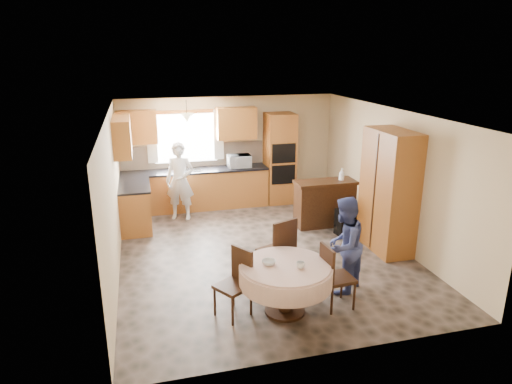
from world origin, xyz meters
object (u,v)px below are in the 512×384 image
Objects in this scene: oven_tower at (280,159)px; sideboard at (324,204)px; chair_left at (237,279)px; dining_table at (286,275)px; person_sink at (180,181)px; cupboard at (389,191)px; chair_right at (333,274)px; chair_back at (280,248)px; person_dining at (344,245)px.

sideboard is at bearing -75.38° from oven_tower.
oven_tower is 2.24× the size of chair_left.
person_sink is at bearing 103.98° from dining_table.
chair_left is (-3.09, -1.44, -0.58)m from cupboard.
chair_left is 1.00× the size of chair_right.
chair_left is at bearing 77.29° from chair_right.
dining_table is at bearing -106.34° from oven_tower.
chair_left is at bearing 17.86° from chair_back.
dining_table is 0.69m from chair_right.
dining_table is 1.35× the size of chair_left.
cupboard is 4.29m from person_sink.
person_sink is (-1.20, 3.29, 0.24)m from chair_back.
sideboard is at bearing -148.89° from chair_back.
person_sink is (-2.84, 1.14, 0.39)m from sideboard.
person_dining reaches higher than dining_table.
cupboard is at bearing -17.02° from person_sink.
chair_left reaches higher than sideboard.
chair_left is at bearing -65.66° from person_sink.
chair_back is 0.64× the size of person_sink.
cupboard reaches higher than person_dining.
person_sink is at bearing -101.08° from person_dining.
chair_right is at bearing -98.27° from oven_tower.
cupboard reaches higher than sideboard.
chair_right is at bearing -48.62° from person_sink.
cupboard reaches higher than dining_table.
dining_table is 1.10m from person_dining.
oven_tower is at bearing 73.66° from dining_table.
sideboard is 3.75m from chair_left.
cupboard is at bearing 177.27° from chair_back.
person_sink is (-3.47, 2.52, -0.26)m from cupboard.
sideboard is 0.57× the size of cupboard.
chair_left reaches higher than dining_table.
oven_tower reaches higher than dining_table.
oven_tower is 4.80m from chair_right.
chair_right is (-1.76, -1.63, -0.57)m from cupboard.
oven_tower is 1.43× the size of person_dining.
cupboard is 2.32× the size of chair_right.
chair_back reaches higher than sideboard.
person_sink is (-1.71, 4.15, 0.31)m from chair_right.
cupboard is at bearing -178.90° from person_dining.
person_dining is at bearing -94.63° from oven_tower.
cupboard is 3.46m from chair_left.
chair_back is (0.17, 0.82, 0.03)m from dining_table.
sideboard is 0.84× the size of person_dining.
oven_tower is 4.07m from chair_back.
chair_right is at bearing 99.30° from chair_back.
cupboard is 1.31× the size of person_sink.
cupboard is at bearing 33.07° from dining_table.
sideboard is 1.65m from cupboard.
person_sink is at bearing -166.54° from oven_tower.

